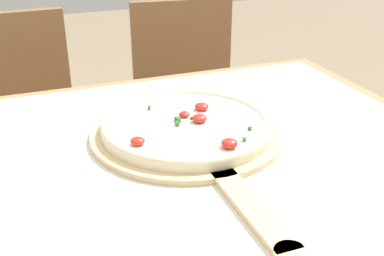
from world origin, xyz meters
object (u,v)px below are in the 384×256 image
(pizza_peel, at_px, (191,137))
(pizza, at_px, (187,125))
(chair_right, at_px, (188,103))
(chair_left, at_px, (22,127))

(pizza_peel, distance_m, pizza, 0.03)
(pizza, relative_size, chair_right, 0.41)
(pizza, height_order, chair_right, chair_right)
(chair_right, bearing_deg, pizza_peel, -103.69)
(chair_left, bearing_deg, pizza_peel, -68.67)
(chair_right, bearing_deg, pizza, -104.26)
(pizza, height_order, chair_left, chair_left)
(pizza_peel, bearing_deg, chair_right, 69.99)
(pizza, distance_m, chair_right, 0.82)
(chair_left, relative_size, chair_right, 1.00)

